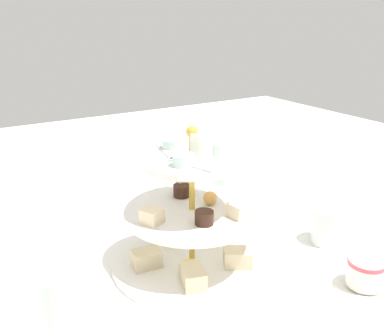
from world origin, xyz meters
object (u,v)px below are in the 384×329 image
butter_knife_left (50,227)px  water_glass_mid_back (223,187)px  teacup_with_saucer (365,275)px  water_glass_tall_right (69,317)px  water_glass_short_left (329,226)px  tiered_serving_stand (192,223)px

butter_knife_left → water_glass_mid_back: (0.10, 0.36, 0.05)m
teacup_with_saucer → water_glass_mid_back: 0.37m
water_glass_tall_right → butter_knife_left: size_ratio=0.76×
water_glass_mid_back → butter_knife_left: bearing=-105.7°
water_glass_mid_back → water_glass_short_left: bearing=18.7°
water_glass_short_left → butter_knife_left: size_ratio=0.41×
tiered_serving_stand → water_glass_mid_back: bearing=131.9°
water_glass_tall_right → water_glass_mid_back: 0.51m
tiered_serving_stand → water_glass_mid_back: tiered_serving_stand is taller
tiered_serving_stand → water_glass_tall_right: (0.11, -0.25, -0.01)m
butter_knife_left → water_glass_short_left: bearing=99.8°
water_glass_tall_right → butter_knife_left: bearing=170.2°
teacup_with_saucer → butter_knife_left: (-0.47, -0.38, -0.02)m
tiered_serving_stand → teacup_with_saucer: (0.21, 0.20, -0.05)m
tiered_serving_stand → teacup_with_saucer: 0.29m
water_glass_mid_back → tiered_serving_stand: bearing=-48.1°
water_glass_tall_right → butter_knife_left: water_glass_tall_right is taller
butter_knife_left → tiered_serving_stand: bearing=81.4°
teacup_with_saucer → water_glass_mid_back: (-0.37, -0.01, 0.03)m
water_glass_short_left → teacup_with_saucer: size_ratio=0.77×
water_glass_tall_right → tiered_serving_stand: bearing=114.5°
butter_knife_left → water_glass_mid_back: bearing=121.4°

